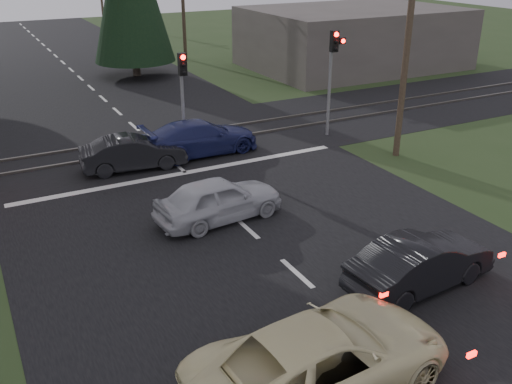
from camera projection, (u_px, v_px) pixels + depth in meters
ground at (297, 274)px, 15.26m from camera, size 120.00×120.00×0.00m
road at (169, 158)px, 23.37m from camera, size 14.00×100.00×0.01m
rail_corridor at (154, 144)px, 24.99m from camera, size 120.00×8.00×0.01m
stop_line at (185, 173)px, 21.90m from camera, size 13.00×0.35×0.00m
rail_near at (160, 149)px, 24.32m from camera, size 120.00×0.12×0.10m
rail_far at (148, 138)px, 25.62m from camera, size 120.00×0.12×0.10m
traffic_signal_right at (333, 63)px, 24.82m from camera, size 0.68×0.48×4.70m
traffic_signal_center at (183, 85)px, 23.21m from camera, size 0.32×0.48×4.10m
utility_pole_near at (408, 39)px, 21.85m from camera, size 1.80×0.26×9.00m
building_right at (353, 38)px, 39.96m from camera, size 14.00×10.00×4.00m
cream_coupe at (322, 358)px, 11.04m from camera, size 5.61×2.89×1.51m
dark_hatchback at (420, 263)px, 14.43m from camera, size 4.26×1.82×1.37m
silver_car at (219, 199)px, 17.97m from camera, size 4.28×2.07×1.41m
blue_sedan at (200, 137)px, 23.64m from camera, size 4.94×2.11×1.42m
dark_car_far at (133, 153)px, 22.05m from camera, size 4.12×1.79×1.32m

